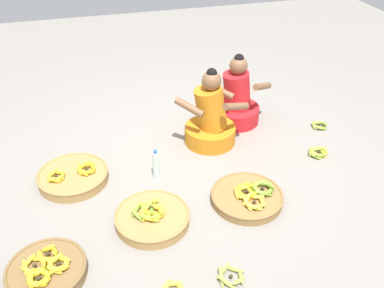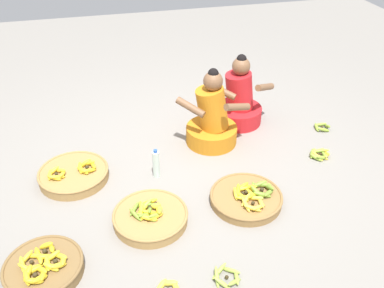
# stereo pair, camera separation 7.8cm
# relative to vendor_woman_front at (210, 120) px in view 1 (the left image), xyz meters

# --- Properties ---
(ground_plane) EXTENTS (10.00, 10.00, 0.00)m
(ground_plane) POSITION_rel_vendor_woman_front_xyz_m (-0.33, -0.30, -0.26)
(ground_plane) COLOR gray
(vendor_woman_front) EXTENTS (0.72, 0.53, 0.82)m
(vendor_woman_front) POSITION_rel_vendor_woman_front_xyz_m (0.00, 0.00, 0.00)
(vendor_woman_front) COLOR orange
(vendor_woman_front) RESTS_ON ground
(vendor_woman_behind) EXTENTS (0.75, 0.52, 0.79)m
(vendor_woman_behind) POSITION_rel_vendor_woman_front_xyz_m (0.40, 0.33, -0.01)
(vendor_woman_behind) COLOR red
(vendor_woman_behind) RESTS_ON ground
(banana_basket_back_right) EXTENTS (0.61, 0.61, 0.17)m
(banana_basket_back_right) POSITION_rel_vendor_woman_front_xyz_m (-0.80, -1.00, -0.20)
(banana_basket_back_right) COLOR #A87F47
(banana_basket_back_right) RESTS_ON ground
(banana_basket_near_bicycle) EXTENTS (0.62, 0.62, 0.16)m
(banana_basket_near_bicycle) POSITION_rel_vendor_woman_front_xyz_m (0.03, -0.97, -0.21)
(banana_basket_near_bicycle) COLOR olive
(banana_basket_near_bicycle) RESTS_ON ground
(banana_basket_mid_right) EXTENTS (0.56, 0.56, 0.17)m
(banana_basket_mid_right) POSITION_rel_vendor_woman_front_xyz_m (-1.61, -1.33, -0.20)
(banana_basket_mid_right) COLOR brown
(banana_basket_mid_right) RESTS_ON ground
(banana_basket_front_left) EXTENTS (0.63, 0.63, 0.16)m
(banana_basket_front_left) POSITION_rel_vendor_woman_front_xyz_m (-1.39, -0.29, -0.21)
(banana_basket_front_left) COLOR #A87F47
(banana_basket_front_left) RESTS_ON ground
(loose_bananas_back_left) EXTENTS (0.23, 0.23, 0.09)m
(loose_bananas_back_left) POSITION_rel_vendor_woman_front_xyz_m (-0.38, -1.69, -0.23)
(loose_bananas_back_left) COLOR #9EB747
(loose_bananas_back_left) RESTS_ON ground
(loose_bananas_mid_left) EXTENTS (0.17, 0.18, 0.09)m
(loose_bananas_mid_left) POSITION_rel_vendor_woman_front_xyz_m (1.24, -0.05, -0.24)
(loose_bananas_mid_left) COLOR #8CAD38
(loose_bananas_mid_left) RESTS_ON ground
(loose_bananas_back_center) EXTENTS (0.24, 0.21, 0.08)m
(loose_bananas_back_center) POSITION_rel_vendor_woman_front_xyz_m (0.96, -0.51, -0.24)
(loose_bananas_back_center) COLOR #8CAD38
(loose_bananas_back_center) RESTS_ON ground
(water_bottle) EXTENTS (0.07, 0.07, 0.29)m
(water_bottle) POSITION_rel_vendor_woman_front_xyz_m (-0.65, -0.43, -0.13)
(water_bottle) COLOR silver
(water_bottle) RESTS_ON ground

